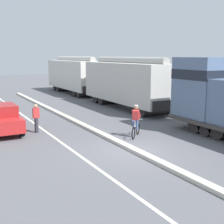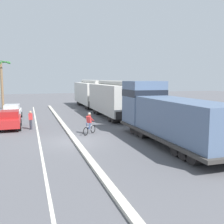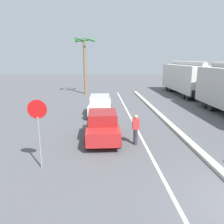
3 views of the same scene
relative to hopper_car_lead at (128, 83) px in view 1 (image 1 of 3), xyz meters
name	(u,v)px [view 1 (image 1 of 3)]	position (x,y,z in m)	size (l,w,h in m)	color
ground_plane	(132,151)	(-5.99, -10.16, -2.08)	(120.00, 120.00, 0.00)	#56565B
median_curb	(81,124)	(-5.99, -4.16, -2.00)	(0.36, 36.00, 0.16)	beige
lane_stripe	(43,129)	(-8.39, -4.16, -2.07)	(0.14, 36.00, 0.01)	silver
hopper_car_lead	(128,83)	(0.00, 0.00, 0.00)	(2.90, 10.60, 4.18)	beige
hopper_car_middle	(75,75)	(0.00, 11.60, 0.00)	(2.90, 10.60, 4.18)	silver
parked_car_red	(1,119)	(-10.63, -3.80, -1.26)	(1.86, 4.21, 1.62)	red
cyclist	(136,122)	(-4.50, -8.16, -1.26)	(1.28, 1.23, 1.71)	black
pedestrian_by_cars	(36,118)	(-8.90, -4.68, -1.23)	(0.34, 0.22, 1.62)	#33333D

